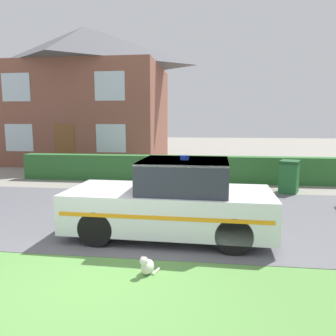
% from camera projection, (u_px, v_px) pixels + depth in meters
% --- Properties ---
extents(ground_plane, '(80.00, 80.00, 0.00)m').
position_uv_depth(ground_plane, '(86.00, 282.00, 4.58)').
color(ground_plane, gray).
extents(road_strip, '(28.00, 5.20, 0.01)m').
position_uv_depth(road_strip, '(139.00, 213.00, 7.94)').
color(road_strip, '#5B5B60').
rests_on(road_strip, ground).
extents(lawn_verge, '(28.00, 2.12, 0.01)m').
position_uv_depth(lawn_verge, '(80.00, 290.00, 4.35)').
color(lawn_verge, '#568C42').
rests_on(lawn_verge, ground).
extents(garden_hedge, '(12.62, 0.54, 0.96)m').
position_uv_depth(garden_hedge, '(188.00, 169.00, 12.04)').
color(garden_hedge, '#2D662D').
rests_on(garden_hedge, ground).
extents(police_car, '(3.93, 1.77, 1.58)m').
position_uv_depth(police_car, '(173.00, 201.00, 6.31)').
color(police_car, black).
rests_on(police_car, road_strip).
extents(cat, '(0.28, 0.32, 0.32)m').
position_uv_depth(cat, '(147.00, 266.00, 4.78)').
color(cat, silver).
rests_on(cat, ground).
extents(house_left, '(8.65, 6.40, 7.25)m').
position_uv_depth(house_left, '(87.00, 94.00, 18.02)').
color(house_left, brown).
rests_on(house_left, ground).
extents(wheelie_bin, '(0.76, 0.83, 1.01)m').
position_uv_depth(wheelie_bin, '(289.00, 176.00, 10.22)').
color(wheelie_bin, '#23662D').
rests_on(wheelie_bin, ground).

